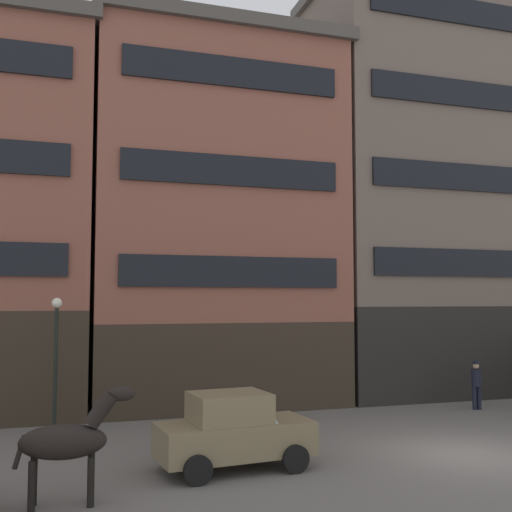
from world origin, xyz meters
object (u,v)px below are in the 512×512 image
(sedan_dark, at_px, (234,431))
(pedestrian_officer, at_px, (476,383))
(streetlamp_curbside, at_px, (56,345))
(draft_horse, at_px, (68,440))

(sedan_dark, distance_m, pedestrian_officer, 11.83)
(streetlamp_curbside, bearing_deg, pedestrian_officer, -2.13)
(sedan_dark, height_order, pedestrian_officer, sedan_dark)
(draft_horse, xyz_separation_m, sedan_dark, (3.81, 1.47, -0.36))
(sedan_dark, height_order, streetlamp_curbside, streetlamp_curbside)
(sedan_dark, xyz_separation_m, streetlamp_curbside, (-4.17, 5.55, 1.76))
(sedan_dark, relative_size, streetlamp_curbside, 0.93)
(draft_horse, xyz_separation_m, pedestrian_officer, (14.53, 6.47, -0.29))
(draft_horse, height_order, pedestrian_officer, draft_horse)
(draft_horse, distance_m, streetlamp_curbside, 7.17)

